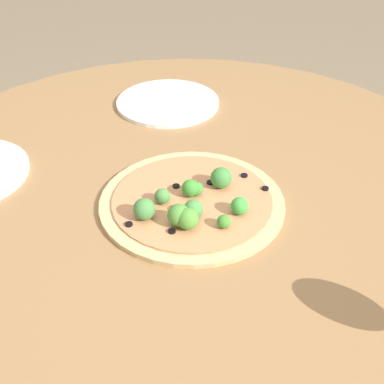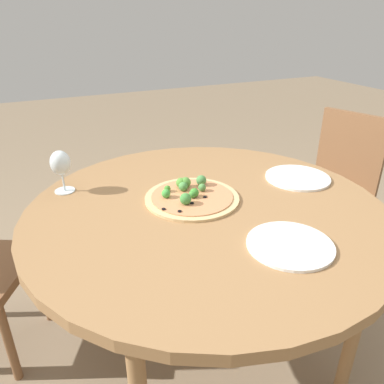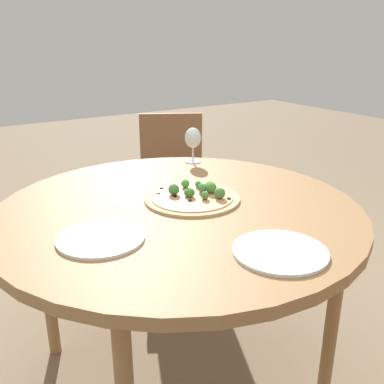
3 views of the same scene
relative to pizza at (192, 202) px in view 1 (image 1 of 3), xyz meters
The scene contains 3 objects.
dining_table 0.11m from the pizza, 107.32° to the left, with size 1.32×1.32×0.76m.
pizza is the anchor object (origin of this frame).
plate_far 0.44m from the pizza, 108.16° to the left, with size 0.27×0.27×0.01m.
Camera 1 is at (0.17, -0.89, 1.39)m, focal length 50.00 mm.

